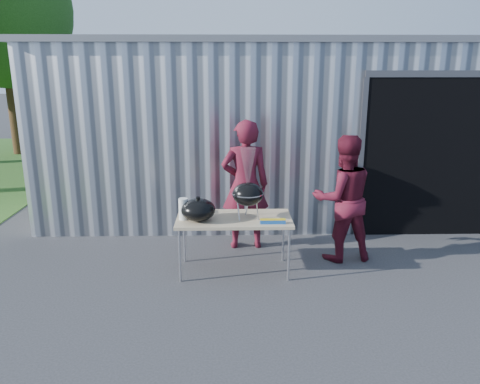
{
  "coord_description": "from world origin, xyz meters",
  "views": [
    {
      "loc": [
        0.01,
        -5.45,
        2.69
      ],
      "look_at": [
        0.14,
        0.53,
        1.05
      ],
      "focal_mm": 35.0,
      "sensor_mm": 36.0,
      "label": 1
    }
  ],
  "objects_px": {
    "kettle_grill": "(248,187)",
    "person_cook": "(245,185)",
    "folding_table": "(234,221)",
    "person_bystander": "(343,199)"
  },
  "relations": [
    {
      "from": "person_bystander",
      "to": "person_cook",
      "type": "bearing_deg",
      "value": -27.64
    },
    {
      "from": "folding_table",
      "to": "kettle_grill",
      "type": "distance_m",
      "value": 0.5
    },
    {
      "from": "kettle_grill",
      "to": "person_cook",
      "type": "bearing_deg",
      "value": 90.21
    },
    {
      "from": "kettle_grill",
      "to": "person_cook",
      "type": "xyz_separation_m",
      "value": [
        -0.0,
        0.91,
        -0.21
      ]
    },
    {
      "from": "kettle_grill",
      "to": "person_cook",
      "type": "height_order",
      "value": "person_cook"
    },
    {
      "from": "folding_table",
      "to": "person_cook",
      "type": "bearing_deg",
      "value": 78.7
    },
    {
      "from": "folding_table",
      "to": "person_bystander",
      "type": "bearing_deg",
      "value": 14.47
    },
    {
      "from": "folding_table",
      "to": "person_bystander",
      "type": "relative_size",
      "value": 0.85
    },
    {
      "from": "kettle_grill",
      "to": "person_bystander",
      "type": "distance_m",
      "value": 1.43
    },
    {
      "from": "folding_table",
      "to": "kettle_grill",
      "type": "bearing_deg",
      "value": -12.03
    }
  ]
}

